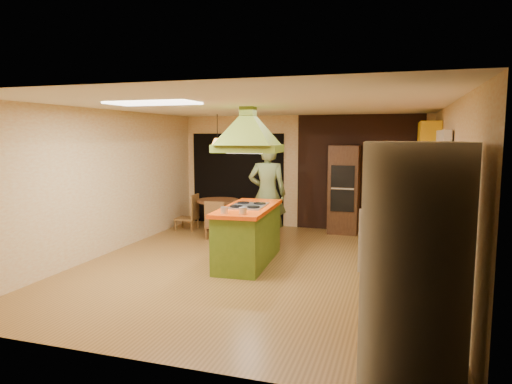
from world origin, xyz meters
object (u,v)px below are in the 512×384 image
(refrigerator, at_px, (411,261))
(wall_oven, at_px, (344,189))
(kitchen_island, at_px, (248,234))
(canister_large, at_px, (418,197))
(dining_table, at_px, (218,209))
(man, at_px, (267,194))

(refrigerator, distance_m, wall_oven, 5.83)
(kitchen_island, bearing_deg, refrigerator, -53.32)
(kitchen_island, relative_size, wall_oven, 1.02)
(wall_oven, relative_size, canister_large, 8.67)
(dining_table, height_order, canister_large, canister_large)
(dining_table, distance_m, canister_large, 4.18)
(refrigerator, relative_size, canister_large, 9.38)
(man, bearing_deg, wall_oven, -141.21)
(man, bearing_deg, canister_large, 165.50)
(man, distance_m, canister_large, 2.66)
(kitchen_island, distance_m, refrigerator, 3.81)
(man, relative_size, dining_table, 2.14)
(kitchen_island, height_order, man, man)
(canister_large, bearing_deg, kitchen_island, -155.95)
(wall_oven, bearing_deg, dining_table, -165.63)
(kitchen_island, relative_size, canister_large, 8.86)
(refrigerator, relative_size, dining_table, 2.21)
(kitchen_island, xyz_separation_m, canister_large, (2.61, 1.16, 0.56))
(man, relative_size, wall_oven, 1.05)
(wall_oven, distance_m, canister_large, 2.17)
(wall_oven, distance_m, dining_table, 2.72)
(man, bearing_deg, dining_table, -45.31)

